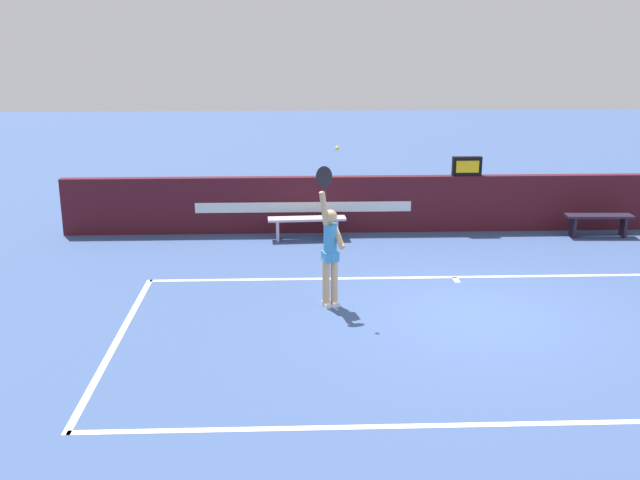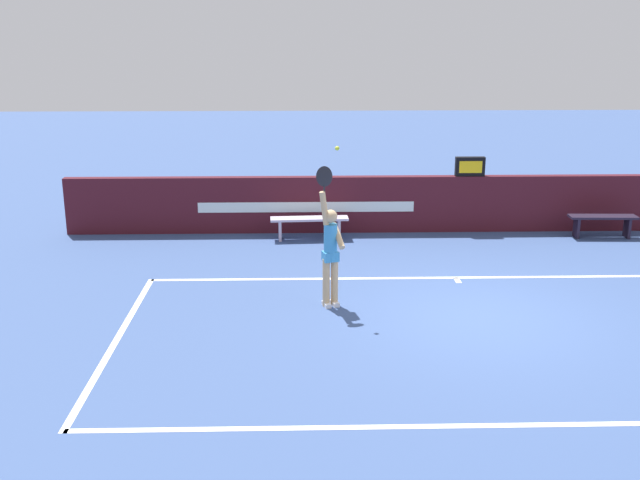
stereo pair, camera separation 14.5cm
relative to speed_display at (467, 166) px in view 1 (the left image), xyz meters
name	(u,v)px [view 1 (the left image)]	position (x,y,z in m)	size (l,w,h in m)	color
ground_plane	(479,315)	(-0.91, -5.24, -1.51)	(60.00, 60.00, 0.00)	#374F82
court_lines	(491,333)	(-0.91, -5.99, -1.50)	(11.55, 5.51, 0.00)	white
back_wall	(425,204)	(-0.91, 0.00, -0.86)	(16.45, 0.23, 1.29)	#43131C
speed_display	(467,166)	(0.00, 0.00, 0.00)	(0.66, 0.15, 0.43)	black
tennis_player	(330,249)	(-3.34, -4.70, -0.51)	(0.51, 0.47, 2.43)	tan
tennis_ball	(337,148)	(-3.24, -4.89, 1.21)	(0.07, 0.07, 0.07)	#D3E734
courtside_bench_near	(599,220)	(2.89, -0.63, -1.13)	(1.50, 0.41, 0.50)	black
courtside_bench_far	(307,223)	(-3.64, -0.61, -1.12)	(1.73, 0.45, 0.50)	#BAA9C1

